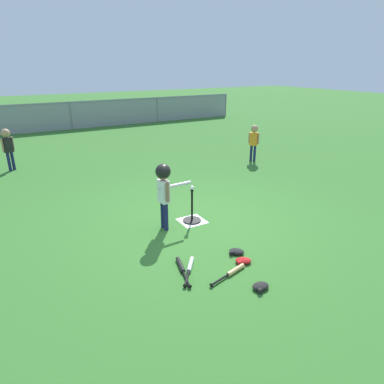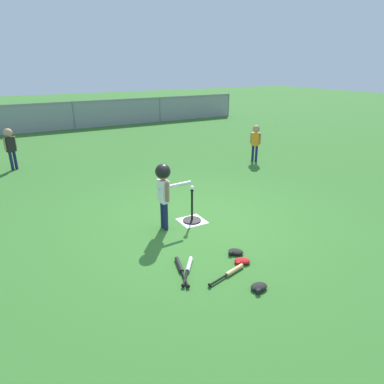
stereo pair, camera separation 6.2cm
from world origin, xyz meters
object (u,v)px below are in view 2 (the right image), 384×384
fielder_near_left (10,143)px  spare_bat_wood (231,272)px  glove_by_plate (259,287)px  spare_bat_black (180,268)px  fielder_deep_left (256,138)px  spare_bat_silver (188,267)px  batter_child (164,183)px  baseball_on_tee (192,188)px  batting_tee (192,216)px  glove_near_bats (236,252)px  glove_tossed_aside (242,261)px

fielder_near_left → spare_bat_wood: 7.05m
glove_by_plate → spare_bat_black: bearing=127.0°
fielder_deep_left → spare_bat_silver: size_ratio=1.90×
spare_bat_black → batter_child: bearing=74.3°
baseball_on_tee → glove_by_plate: size_ratio=0.32×
batting_tee → batter_child: 0.90m
baseball_on_tee → fielder_near_left: bearing=116.9°
batter_child → glove_near_bats: (0.55, -1.25, -0.77)m
fielder_deep_left → batter_child: bearing=-147.3°
batting_tee → fielder_near_left: size_ratio=0.54×
batting_tee → glove_tossed_aside: bearing=-92.2°
fielder_deep_left → spare_bat_wood: size_ratio=1.62×
glove_by_plate → baseball_on_tee: bearing=83.7°
baseball_on_tee → batter_child: (-0.54, -0.02, 0.18)m
baseball_on_tee → fielder_deep_left: size_ratio=0.07×
batting_tee → spare_bat_wood: 1.70m
spare_bat_silver → glove_near_bats: bearing=0.3°
batting_tee → glove_tossed_aside: size_ratio=2.19×
fielder_deep_left → spare_bat_black: fielder_deep_left is taller
batting_tee → fielder_near_left: fielder_near_left is taller
batter_child → batting_tee: bearing=2.6°
spare_bat_black → glove_by_plate: size_ratio=2.91×
fielder_near_left → fielder_deep_left: size_ratio=1.05×
glove_tossed_aside → batting_tee: bearing=87.8°
spare_bat_black → glove_by_plate: bearing=-53.0°
batter_child → glove_tossed_aside: (0.48, -1.50, -0.77)m
glove_tossed_aside → glove_by_plate: bearing=-107.1°
fielder_deep_left → glove_tossed_aside: fielder_deep_left is taller
baseball_on_tee → spare_bat_wood: bearing=-101.7°
glove_near_bats → glove_tossed_aside: same height
spare_bat_silver → glove_by_plate: bearing=-56.0°
batter_child → spare_bat_wood: bearing=-83.2°
fielder_near_left → glove_tossed_aside: size_ratio=4.02×
spare_bat_wood → glove_tossed_aside: bearing=25.7°
batting_tee → baseball_on_tee: baseball_on_tee is taller
baseball_on_tee → spare_bat_black: baseball_on_tee is taller
spare_bat_black → glove_tossed_aside: bearing=-19.3°
fielder_deep_left → spare_bat_wood: bearing=-132.2°
baseball_on_tee → fielder_near_left: (-2.54, 5.01, 0.07)m
spare_bat_wood → glove_by_plate: bearing=-75.6°
glove_near_bats → spare_bat_wood: bearing=-132.8°
fielder_near_left → spare_bat_silver: size_ratio=2.00×
spare_bat_silver → spare_bat_wood: size_ratio=0.85×
glove_near_bats → batter_child: bearing=113.6°
batting_tee → spare_bat_black: batting_tee is taller
fielder_near_left → glove_near_bats: 6.82m
spare_bat_black → glove_tossed_aside: size_ratio=2.45×
spare_bat_black → glove_by_plate: 1.07m
baseball_on_tee → spare_bat_silver: 1.61m
glove_near_bats → batting_tee: bearing=90.5°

